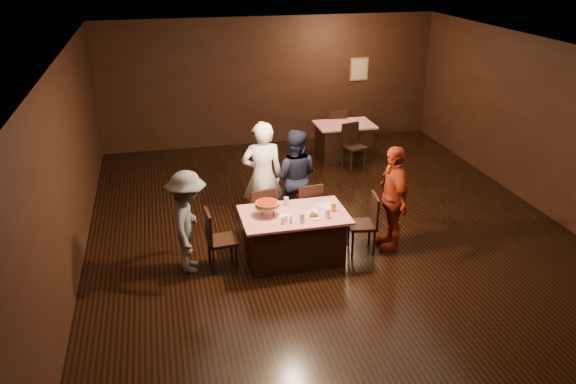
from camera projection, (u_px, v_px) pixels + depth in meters
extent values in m
plane|color=black|center=(332.00, 234.00, 9.45)|extent=(10.00, 10.00, 0.00)
cube|color=silver|center=(338.00, 54.00, 8.24)|extent=(8.00, 10.00, 0.04)
cube|color=black|center=(271.00, 82.00, 13.30)|extent=(8.00, 0.04, 3.00)
cube|color=black|center=(529.00, 358.00, 4.40)|extent=(8.00, 0.04, 3.00)
cube|color=black|center=(67.00, 172.00, 8.01)|extent=(0.04, 10.00, 3.00)
cube|color=black|center=(556.00, 132.00, 9.69)|extent=(0.04, 10.00, 3.00)
cube|color=tan|center=(359.00, 69.00, 13.66)|extent=(0.46, 0.03, 0.56)
cube|color=beige|center=(360.00, 69.00, 13.63)|extent=(0.38, 0.01, 0.48)
cube|color=#B60C0F|center=(294.00, 236.00, 8.58)|extent=(1.60, 1.00, 0.77)
cube|color=red|center=(344.00, 140.00, 12.82)|extent=(1.30, 0.90, 0.77)
cube|color=black|center=(259.00, 213.00, 9.13)|extent=(0.50, 0.50, 0.95)
cube|color=black|center=(306.00, 208.00, 9.30)|extent=(0.46, 0.46, 0.95)
cube|color=black|center=(222.00, 239.00, 8.31)|extent=(0.45, 0.45, 0.95)
cube|color=black|center=(362.00, 224.00, 8.78)|extent=(0.48, 0.48, 0.95)
cube|color=black|center=(354.00, 146.00, 12.16)|extent=(0.51, 0.51, 0.95)
cube|color=black|center=(336.00, 129.00, 13.32)|extent=(0.46, 0.46, 0.95)
imported|color=white|center=(263.00, 176.00, 9.32)|extent=(0.72, 0.49, 1.89)
imported|color=#171B30|center=(294.00, 177.00, 9.57)|extent=(0.99, 0.88, 1.68)
imported|color=#55565B|center=(188.00, 222.00, 8.14)|extent=(0.73, 1.09, 1.56)
imported|color=#A22F18|center=(393.00, 198.00, 8.76)|extent=(0.48, 1.02, 1.70)
cylinder|color=black|center=(266.00, 208.00, 8.45)|extent=(0.01, 0.01, 0.15)
cylinder|color=black|center=(262.00, 212.00, 8.29)|extent=(0.01, 0.01, 0.15)
cylinder|color=black|center=(274.00, 211.00, 8.33)|extent=(0.01, 0.01, 0.15)
cylinder|color=silver|center=(267.00, 206.00, 8.32)|extent=(0.38, 0.38, 0.01)
cylinder|color=#B27233|center=(267.00, 204.00, 8.31)|extent=(0.35, 0.35, 0.05)
cylinder|color=#A5140C|center=(267.00, 202.00, 8.30)|extent=(0.30, 0.30, 0.01)
cylinder|color=white|center=(313.00, 217.00, 8.32)|extent=(0.25, 0.25, 0.01)
cylinder|color=#B27233|center=(313.00, 215.00, 8.31)|extent=(0.18, 0.18, 0.04)
cylinder|color=#A5140C|center=(313.00, 214.00, 8.30)|extent=(0.14, 0.14, 0.01)
cylinder|color=white|center=(326.00, 206.00, 8.67)|extent=(0.25, 0.25, 0.01)
cylinder|color=silver|center=(302.00, 218.00, 8.14)|extent=(0.08, 0.08, 0.14)
cylinder|color=silver|center=(328.00, 214.00, 8.27)|extent=(0.08, 0.08, 0.14)
cylinder|color=#BF7F26|center=(333.00, 207.00, 8.48)|extent=(0.08, 0.08, 0.14)
cylinder|color=silver|center=(286.00, 202.00, 8.66)|extent=(0.08, 0.08, 0.14)
cylinder|color=silver|center=(286.00, 220.00, 8.15)|extent=(0.04, 0.04, 0.08)
cylinder|color=silver|center=(286.00, 217.00, 8.13)|extent=(0.05, 0.05, 0.02)
cylinder|color=silver|center=(291.00, 221.00, 8.12)|extent=(0.04, 0.04, 0.08)
cylinder|color=silver|center=(291.00, 218.00, 8.10)|extent=(0.05, 0.05, 0.02)
cylinder|color=silver|center=(283.00, 222.00, 8.09)|extent=(0.04, 0.04, 0.08)
cylinder|color=silver|center=(283.00, 219.00, 8.07)|extent=(0.05, 0.05, 0.02)
cube|color=white|center=(313.00, 212.00, 8.49)|extent=(0.19, 0.19, 0.01)
cube|color=white|center=(285.00, 216.00, 8.35)|extent=(0.21, 0.21, 0.01)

